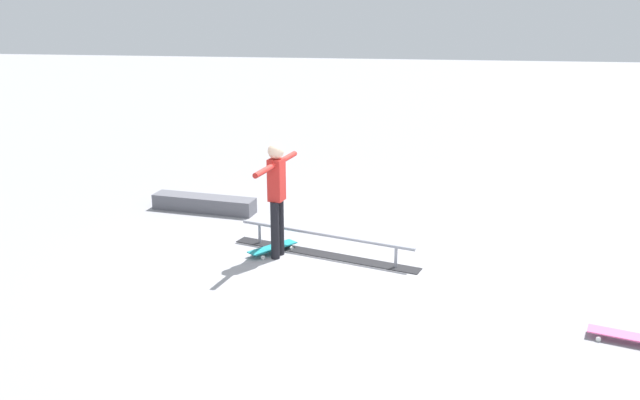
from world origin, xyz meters
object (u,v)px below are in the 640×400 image
object	(u,v)px
skateboard_main	(273,248)
grind_rail	(325,246)
loose_skateboard_pink	(626,336)
skater_main	(277,192)
skate_ledge	(204,204)

from	to	relation	value
skateboard_main	grind_rail	bearing A→B (deg)	130.40
grind_rail	loose_skateboard_pink	distance (m)	4.22
skater_main	loose_skateboard_pink	world-z (taller)	skater_main
skate_ledge	loose_skateboard_pink	bearing A→B (deg)	146.95
grind_rail	skate_ledge	bearing A→B (deg)	-18.97
skateboard_main	skate_ledge	bearing A→B (deg)	-98.40
grind_rail	skateboard_main	world-z (taller)	grind_rail
skate_ledge	skateboard_main	size ratio (longest dim) A/B	2.50
skate_ledge	skateboard_main	world-z (taller)	skate_ledge
grind_rail	loose_skateboard_pink	bearing A→B (deg)	167.82
skate_ledge	skater_main	world-z (taller)	skater_main
skateboard_main	loose_skateboard_pink	bearing A→B (deg)	104.38
skateboard_main	loose_skateboard_pink	world-z (taller)	same
skater_main	loose_skateboard_pink	xyz separation A→B (m)	(-4.31, 1.98, -0.91)
loose_skateboard_pink	skateboard_main	bearing A→B (deg)	172.40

